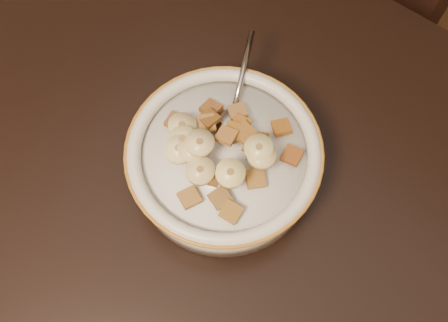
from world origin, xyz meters
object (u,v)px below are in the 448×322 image
Objects in this scene: table at (136,210)px; spoon at (230,126)px; cereal_bowl at (224,163)px; chair at (299,50)px.

spoon is (0.04, 0.13, 0.07)m from table.
spoon is at bearing 116.97° from cereal_bowl.
table is at bearing 46.13° from spoon.
cereal_bowl is at bearing -53.29° from chair.
table is 27.89× the size of spoon.
chair reaches higher than table.
table is at bearing -62.69° from chair.
table is 0.15m from spoon.
chair is 0.53m from cereal_bowl.
cereal_bowl is 4.17× the size of spoon.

